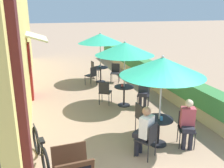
{
  "coord_description": "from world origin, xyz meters",
  "views": [
    {
      "loc": [
        -2.08,
        -3.12,
        3.34
      ],
      "look_at": [
        0.15,
        4.28,
        1.0
      ],
      "focal_mm": 40.0,
      "sensor_mm": 36.0,
      "label": 1
    }
  ],
  "objects_px": {
    "cafe_chair_near_back": "(148,138)",
    "cafe_chair_far_left": "(92,74)",
    "cafe_chair_far_right": "(115,71)",
    "seated_patron_near_left": "(188,122)",
    "cafe_chair_near_left": "(186,126)",
    "cafe_chair_mid_left": "(144,92)",
    "cafe_chair_far_back": "(95,68)",
    "patio_umbrella_mid": "(125,49)",
    "cafe_chair_mid_right": "(105,91)",
    "coffee_cup_mid": "(122,85)",
    "bicycle_leaning": "(40,151)",
    "patio_table_mid": "(124,92)",
    "coffee_cup_far": "(100,66)",
    "patio_umbrella_far": "(100,38)",
    "patio_table_far": "(101,72)",
    "patio_table_near": "(159,127)",
    "coffee_cup_near": "(161,119)",
    "seated_patron_near_back": "(144,129)",
    "seated_patron_mid_left": "(143,89)",
    "cafe_chair_near_right": "(142,116)",
    "patio_umbrella_near": "(162,66)"
  },
  "relations": [
    {
      "from": "patio_table_near",
      "to": "seated_patron_near_left",
      "type": "distance_m",
      "value": 0.72
    },
    {
      "from": "coffee_cup_near",
      "to": "patio_table_mid",
      "type": "relative_size",
      "value": 0.13
    },
    {
      "from": "cafe_chair_far_right",
      "to": "coffee_cup_far",
      "type": "bearing_deg",
      "value": 3.11
    },
    {
      "from": "cafe_chair_near_right",
      "to": "cafe_chair_near_left",
      "type": "bearing_deg",
      "value": 36.33
    },
    {
      "from": "cafe_chair_near_left",
      "to": "patio_table_far",
      "type": "xyz_separation_m",
      "value": [
        -0.66,
        6.16,
        -0.03
      ]
    },
    {
      "from": "cafe_chair_far_back",
      "to": "coffee_cup_near",
      "type": "bearing_deg",
      "value": -3.64
    },
    {
      "from": "patio_umbrella_mid",
      "to": "cafe_chair_mid_right",
      "type": "height_order",
      "value": "patio_umbrella_mid"
    },
    {
      "from": "cafe_chair_mid_left",
      "to": "cafe_chair_far_back",
      "type": "xyz_separation_m",
      "value": [
        -0.82,
        4.13,
        0.0
      ]
    },
    {
      "from": "cafe_chair_near_left",
      "to": "cafe_chair_far_right",
      "type": "relative_size",
      "value": 1.0
    },
    {
      "from": "coffee_cup_mid",
      "to": "cafe_chair_mid_right",
      "type": "bearing_deg",
      "value": 154.64
    },
    {
      "from": "patio_umbrella_far",
      "to": "cafe_chair_far_left",
      "type": "relative_size",
      "value": 2.65
    },
    {
      "from": "seated_patron_near_left",
      "to": "coffee_cup_far",
      "type": "bearing_deg",
      "value": -60.99
    },
    {
      "from": "cafe_chair_near_right",
      "to": "bicycle_leaning",
      "type": "xyz_separation_m",
      "value": [
        -2.73,
        -0.73,
        -0.16
      ]
    },
    {
      "from": "cafe_chair_near_back",
      "to": "coffee_cup_near",
      "type": "xyz_separation_m",
      "value": [
        0.51,
        0.38,
        0.24
      ]
    },
    {
      "from": "coffee_cup_near",
      "to": "coffee_cup_far",
      "type": "xyz_separation_m",
      "value": [
        -0.03,
        6.11,
        0.0
      ]
    },
    {
      "from": "patio_table_near",
      "to": "patio_umbrella_mid",
      "type": "height_order",
      "value": "patio_umbrella_mid"
    },
    {
      "from": "coffee_cup_mid",
      "to": "cafe_chair_far_right",
      "type": "relative_size",
      "value": 0.1
    },
    {
      "from": "seated_patron_near_back",
      "to": "coffee_cup_mid",
      "type": "distance_m",
      "value": 3.24
    },
    {
      "from": "seated_patron_mid_left",
      "to": "cafe_chair_far_back",
      "type": "distance_m",
      "value": 4.3
    },
    {
      "from": "cafe_chair_mid_left",
      "to": "patio_umbrella_far",
      "type": "height_order",
      "value": "patio_umbrella_far"
    },
    {
      "from": "seated_patron_near_left",
      "to": "patio_umbrella_near",
      "type": "bearing_deg",
      "value": -2.94
    },
    {
      "from": "seated_patron_near_left",
      "to": "seated_patron_mid_left",
      "type": "xyz_separation_m",
      "value": [
        0.01,
        2.71,
        0.0
      ]
    },
    {
      "from": "seated_patron_near_back",
      "to": "coffee_cup_far",
      "type": "distance_m",
      "value": 6.42
    },
    {
      "from": "cafe_chair_near_back",
      "to": "cafe_chair_far_left",
      "type": "relative_size",
      "value": 1.0
    },
    {
      "from": "patio_table_near",
      "to": "patio_umbrella_mid",
      "type": "distance_m",
      "value": 3.19
    },
    {
      "from": "seated_patron_near_back",
      "to": "patio_umbrella_far",
      "type": "distance_m",
      "value": 6.51
    },
    {
      "from": "bicycle_leaning",
      "to": "coffee_cup_far",
      "type": "bearing_deg",
      "value": 54.93
    },
    {
      "from": "cafe_chair_near_left",
      "to": "patio_table_mid",
      "type": "bearing_deg",
      "value": -55.35
    },
    {
      "from": "coffee_cup_near",
      "to": "seated_patron_mid_left",
      "type": "height_order",
      "value": "seated_patron_mid_left"
    },
    {
      "from": "patio_table_near",
      "to": "cafe_chair_near_right",
      "type": "height_order",
      "value": "cafe_chair_near_right"
    },
    {
      "from": "patio_umbrella_far",
      "to": "coffee_cup_far",
      "type": "bearing_deg",
      "value": 120.6
    },
    {
      "from": "seated_patron_near_left",
      "to": "cafe_chair_far_back",
      "type": "distance_m",
      "value": 6.98
    },
    {
      "from": "cafe_chair_far_right",
      "to": "bicycle_leaning",
      "type": "relative_size",
      "value": 0.51
    },
    {
      "from": "cafe_chair_near_right",
      "to": "coffee_cup_mid",
      "type": "bearing_deg",
      "value": 169.23
    },
    {
      "from": "patio_umbrella_mid",
      "to": "cafe_chair_far_right",
      "type": "bearing_deg",
      "value": 78.4
    },
    {
      "from": "patio_table_near",
      "to": "cafe_chair_mid_right",
      "type": "bearing_deg",
      "value": 100.63
    },
    {
      "from": "patio_table_mid",
      "to": "patio_umbrella_far",
      "type": "distance_m",
      "value": 3.53
    },
    {
      "from": "patio_table_far",
      "to": "cafe_chair_far_back",
      "type": "height_order",
      "value": "cafe_chair_far_back"
    },
    {
      "from": "cafe_chair_near_back",
      "to": "cafe_chair_near_left",
      "type": "bearing_deg",
      "value": -23.67
    },
    {
      "from": "patio_table_mid",
      "to": "bicycle_leaning",
      "type": "height_order",
      "value": "bicycle_leaning"
    },
    {
      "from": "cafe_chair_far_right",
      "to": "cafe_chair_far_back",
      "type": "xyz_separation_m",
      "value": [
        -0.79,
        0.9,
        0.0
      ]
    },
    {
      "from": "seated_patron_mid_left",
      "to": "coffee_cup_far",
      "type": "xyz_separation_m",
      "value": [
        -0.66,
        3.6,
        0.07
      ]
    },
    {
      "from": "cafe_chair_near_left",
      "to": "cafe_chair_mid_left",
      "type": "xyz_separation_m",
      "value": [
        0.02,
        2.71,
        0.0
      ]
    },
    {
      "from": "patio_table_near",
      "to": "cafe_chair_mid_left",
      "type": "relative_size",
      "value": 0.82
    },
    {
      "from": "coffee_cup_near",
      "to": "cafe_chair_far_right",
      "type": "distance_m",
      "value": 5.87
    },
    {
      "from": "coffee_cup_mid",
      "to": "bicycle_leaning",
      "type": "bearing_deg",
      "value": -135.15
    },
    {
      "from": "cafe_chair_near_left",
      "to": "seated_patron_near_left",
      "type": "xyz_separation_m",
      "value": [
        -0.04,
        -0.1,
        0.17
      ]
    },
    {
      "from": "patio_umbrella_near",
      "to": "coffee_cup_far",
      "type": "bearing_deg",
      "value": 90.27
    },
    {
      "from": "cafe_chair_far_right",
      "to": "seated_patron_near_left",
      "type": "bearing_deg",
      "value": 114.82
    },
    {
      "from": "cafe_chair_near_back",
      "to": "cafe_chair_mid_right",
      "type": "xyz_separation_m",
      "value": [
        -0.07,
        3.55,
        0.0
      ]
    }
  ]
}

